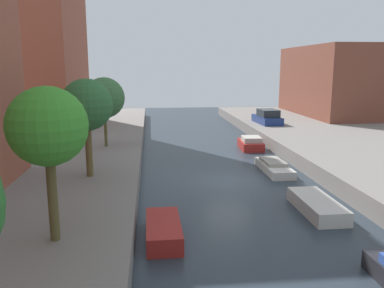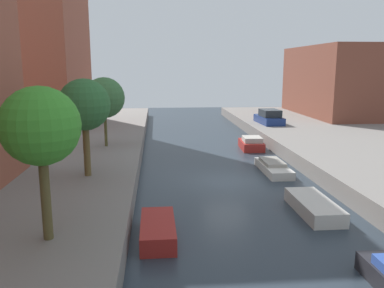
{
  "view_description": "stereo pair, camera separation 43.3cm",
  "coord_description": "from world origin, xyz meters",
  "px_view_note": "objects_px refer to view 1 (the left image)",
  "views": [
    {
      "loc": [
        -4.33,
        -21.49,
        6.48
      ],
      "look_at": [
        -1.37,
        6.41,
        0.98
      ],
      "focal_mm": 36.91,
      "sensor_mm": 36.0,
      "label": 1
    },
    {
      "loc": [
        -3.89,
        -21.54,
        6.48
      ],
      "look_at": [
        -1.37,
        6.41,
        0.98
      ],
      "focal_mm": 36.91,
      "sensor_mm": 36.0,
      "label": 2
    }
  ],
  "objects_px": {
    "street_tree_3": "(104,98)",
    "moored_boat_right_3": "(274,167)",
    "street_tree_2": "(87,106)",
    "parked_car": "(267,118)",
    "moored_boat_left_2": "(163,230)",
    "low_block_right": "(343,81)",
    "moored_boat_right_2": "(317,206)",
    "moored_boat_right_4": "(251,144)",
    "apartment_tower_far": "(19,7)",
    "street_tree_1": "(48,128)"
  },
  "relations": [
    {
      "from": "street_tree_1",
      "to": "moored_boat_right_4",
      "type": "distance_m",
      "value": 21.55
    },
    {
      "from": "street_tree_2",
      "to": "moored_boat_left_2",
      "type": "xyz_separation_m",
      "value": [
        3.53,
        -5.74,
        -4.25
      ]
    },
    {
      "from": "moored_boat_right_3",
      "to": "moored_boat_right_4",
      "type": "xyz_separation_m",
      "value": [
        0.28,
        6.96,
        0.14
      ]
    },
    {
      "from": "street_tree_3",
      "to": "parked_car",
      "type": "xyz_separation_m",
      "value": [
        14.56,
        9.93,
        -2.8
      ]
    },
    {
      "from": "apartment_tower_far",
      "to": "street_tree_2",
      "type": "distance_m",
      "value": 22.05
    },
    {
      "from": "street_tree_3",
      "to": "parked_car",
      "type": "distance_m",
      "value": 17.85
    },
    {
      "from": "moored_boat_left_2",
      "to": "moored_boat_right_3",
      "type": "relative_size",
      "value": 0.78
    },
    {
      "from": "parked_car",
      "to": "moored_boat_left_2",
      "type": "bearing_deg",
      "value": -115.27
    },
    {
      "from": "moored_boat_right_2",
      "to": "moored_boat_left_2",
      "type": "bearing_deg",
      "value": -163.49
    },
    {
      "from": "apartment_tower_far",
      "to": "street_tree_3",
      "type": "bearing_deg",
      "value": -52.97
    },
    {
      "from": "street_tree_3",
      "to": "moored_boat_right_4",
      "type": "distance_m",
      "value": 12.06
    },
    {
      "from": "street_tree_3",
      "to": "moored_boat_left_2",
      "type": "distance_m",
      "value": 14.46
    },
    {
      "from": "low_block_right",
      "to": "street_tree_3",
      "type": "distance_m",
      "value": 30.38
    },
    {
      "from": "moored_boat_right_2",
      "to": "moored_boat_right_3",
      "type": "relative_size",
      "value": 0.91
    },
    {
      "from": "moored_boat_left_2",
      "to": "street_tree_2",
      "type": "bearing_deg",
      "value": 121.61
    },
    {
      "from": "street_tree_2",
      "to": "moored_boat_right_3",
      "type": "xyz_separation_m",
      "value": [
        10.79,
        3.43,
        -4.3
      ]
    },
    {
      "from": "low_block_right",
      "to": "moored_boat_right_2",
      "type": "relative_size",
      "value": 4.11
    },
    {
      "from": "apartment_tower_far",
      "to": "street_tree_1",
      "type": "xyz_separation_m",
      "value": [
        8.54,
        -26.62,
        -7.18
      ]
    },
    {
      "from": "moored_boat_left_2",
      "to": "moored_boat_right_4",
      "type": "distance_m",
      "value": 17.81
    },
    {
      "from": "street_tree_1",
      "to": "street_tree_2",
      "type": "distance_m",
      "value": 7.61
    },
    {
      "from": "moored_boat_right_3",
      "to": "street_tree_3",
      "type": "bearing_deg",
      "value": 158.5
    },
    {
      "from": "moored_boat_left_2",
      "to": "low_block_right",
      "type": "bearing_deg",
      "value": 53.83
    },
    {
      "from": "low_block_right",
      "to": "moored_boat_left_2",
      "type": "relative_size",
      "value": 4.81
    },
    {
      "from": "apartment_tower_far",
      "to": "low_block_right",
      "type": "distance_m",
      "value": 35.1
    },
    {
      "from": "street_tree_2",
      "to": "street_tree_3",
      "type": "bearing_deg",
      "value": 90.0
    },
    {
      "from": "street_tree_3",
      "to": "moored_boat_right_3",
      "type": "distance_m",
      "value": 12.29
    },
    {
      "from": "parked_car",
      "to": "moored_boat_right_4",
      "type": "relative_size",
      "value": 1.37
    },
    {
      "from": "street_tree_2",
      "to": "moored_boat_right_4",
      "type": "height_order",
      "value": "street_tree_2"
    },
    {
      "from": "parked_car",
      "to": "moored_boat_right_2",
      "type": "bearing_deg",
      "value": -100.71
    },
    {
      "from": "street_tree_2",
      "to": "street_tree_3",
      "type": "xyz_separation_m",
      "value": [
        -0.0,
        7.68,
        -0.21
      ]
    },
    {
      "from": "low_block_right",
      "to": "moored_boat_right_2",
      "type": "bearing_deg",
      "value": -118.13
    },
    {
      "from": "apartment_tower_far",
      "to": "moored_boat_right_4",
      "type": "bearing_deg",
      "value": -23.7
    },
    {
      "from": "low_block_right",
      "to": "street_tree_1",
      "type": "xyz_separation_m",
      "value": [
        -25.46,
        -31.86,
        -0.24
      ]
    },
    {
      "from": "apartment_tower_far",
      "to": "street_tree_3",
      "type": "height_order",
      "value": "apartment_tower_far"
    },
    {
      "from": "low_block_right",
      "to": "street_tree_1",
      "type": "bearing_deg",
      "value": -128.63
    },
    {
      "from": "street_tree_1",
      "to": "moored_boat_left_2",
      "type": "xyz_separation_m",
      "value": [
        3.53,
        1.87,
        -4.31
      ]
    },
    {
      "from": "street_tree_2",
      "to": "moored_boat_right_2",
      "type": "relative_size",
      "value": 1.3
    },
    {
      "from": "apartment_tower_far",
      "to": "street_tree_2",
      "type": "xyz_separation_m",
      "value": [
        8.54,
        -19.0,
        -7.23
      ]
    },
    {
      "from": "low_block_right",
      "to": "moored_boat_right_2",
      "type": "height_order",
      "value": "low_block_right"
    },
    {
      "from": "street_tree_3",
      "to": "moored_boat_left_2",
      "type": "bearing_deg",
      "value": -75.25
    },
    {
      "from": "apartment_tower_far",
      "to": "street_tree_3",
      "type": "relative_size",
      "value": 4.52
    },
    {
      "from": "apartment_tower_far",
      "to": "moored_boat_right_2",
      "type": "distance_m",
      "value": 31.79
    },
    {
      "from": "street_tree_3",
      "to": "low_block_right",
      "type": "bearing_deg",
      "value": 33.05
    },
    {
      "from": "street_tree_3",
      "to": "moored_boat_left_2",
      "type": "xyz_separation_m",
      "value": [
        3.53,
        -13.42,
        -4.04
      ]
    },
    {
      "from": "low_block_right",
      "to": "street_tree_2",
      "type": "xyz_separation_m",
      "value": [
        -25.46,
        -24.25,
        -0.3
      ]
    },
    {
      "from": "street_tree_3",
      "to": "parked_car",
      "type": "relative_size",
      "value": 1.1
    },
    {
      "from": "street_tree_2",
      "to": "parked_car",
      "type": "xyz_separation_m",
      "value": [
        14.56,
        17.61,
        -3.02
      ]
    },
    {
      "from": "street_tree_3",
      "to": "moored_boat_right_2",
      "type": "distance_m",
      "value": 16.01
    },
    {
      "from": "apartment_tower_far",
      "to": "parked_car",
      "type": "xyz_separation_m",
      "value": [
        23.1,
        -1.39,
        -10.25
      ]
    },
    {
      "from": "parked_car",
      "to": "moored_boat_left_2",
      "type": "distance_m",
      "value": 25.86
    }
  ]
}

